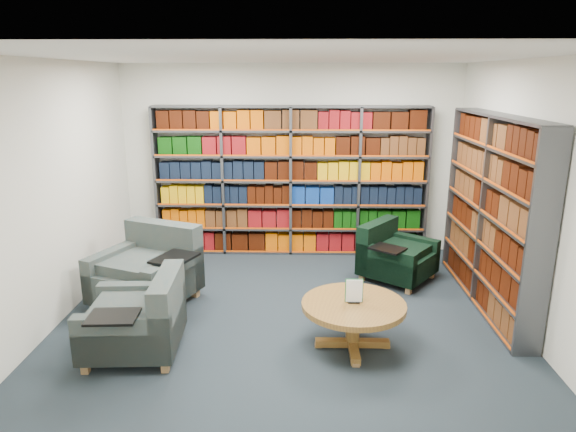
{
  "coord_description": "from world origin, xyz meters",
  "views": [
    {
      "loc": [
        0.14,
        -5.14,
        2.63
      ],
      "look_at": [
        0.0,
        0.6,
        1.05
      ],
      "focal_mm": 32.0,
      "sensor_mm": 36.0,
      "label": 1
    }
  ],
  "objects_px": {
    "chair_teal_front": "(142,322)",
    "chair_green_right": "(392,257)",
    "coffee_table": "(353,312)",
    "chair_teal_left": "(151,272)"
  },
  "relations": [
    {
      "from": "chair_teal_front",
      "to": "chair_green_right",
      "type": "bearing_deg",
      "value": 35.67
    },
    {
      "from": "chair_teal_front",
      "to": "coffee_table",
      "type": "distance_m",
      "value": 2.06
    },
    {
      "from": "chair_teal_left",
      "to": "chair_teal_front",
      "type": "xyz_separation_m",
      "value": [
        0.25,
        -1.18,
        -0.04
      ]
    },
    {
      "from": "chair_teal_left",
      "to": "coffee_table",
      "type": "distance_m",
      "value": 2.53
    },
    {
      "from": "chair_teal_left",
      "to": "coffee_table",
      "type": "height_order",
      "value": "chair_teal_left"
    },
    {
      "from": "chair_green_right",
      "to": "chair_teal_front",
      "type": "xyz_separation_m",
      "value": [
        -2.76,
        -1.98,
        0.02
      ]
    },
    {
      "from": "chair_teal_left",
      "to": "coffee_table",
      "type": "relative_size",
      "value": 1.31
    },
    {
      "from": "chair_teal_left",
      "to": "coffee_table",
      "type": "xyz_separation_m",
      "value": [
        2.31,
        -1.04,
        0.02
      ]
    },
    {
      "from": "chair_green_right",
      "to": "coffee_table",
      "type": "distance_m",
      "value": 1.97
    },
    {
      "from": "chair_teal_left",
      "to": "chair_teal_front",
      "type": "bearing_deg",
      "value": -78.09
    }
  ]
}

